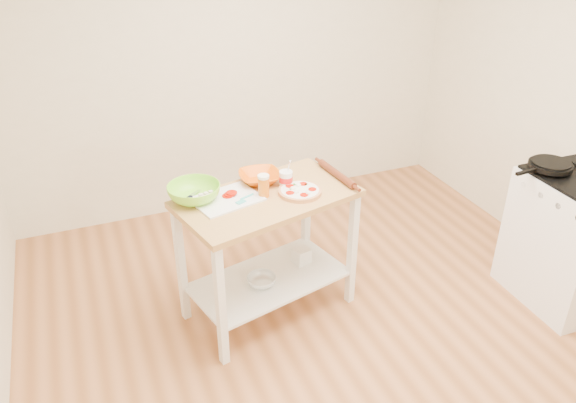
{
  "coord_description": "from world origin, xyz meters",
  "views": [
    {
      "loc": [
        -1.36,
        -2.3,
        2.58
      ],
      "look_at": [
        -0.19,
        0.58,
        0.85
      ],
      "focal_mm": 35.0,
      "sensor_mm": 36.0,
      "label": 1
    }
  ],
  "objects_px": {
    "spatula": "(244,199)",
    "prep_island": "(268,230)",
    "green_bowl": "(194,193)",
    "rolling_pin": "(337,174)",
    "knife": "(191,197)",
    "gas_stove": "(573,239)",
    "skillet": "(550,165)",
    "shelf_bin": "(301,255)",
    "cutting_board": "(226,199)",
    "orange_bowl": "(260,177)",
    "pizza": "(300,191)",
    "shelf_glass_bowl": "(262,281)",
    "yogurt_tub": "(286,179)",
    "beer_pint": "(264,186)"
  },
  "relations": [
    {
      "from": "rolling_pin",
      "to": "shelf_glass_bowl",
      "type": "height_order",
      "value": "rolling_pin"
    },
    {
      "from": "gas_stove",
      "to": "skillet",
      "type": "relative_size",
      "value": 2.47
    },
    {
      "from": "prep_island",
      "to": "pizza",
      "type": "relative_size",
      "value": 4.48
    },
    {
      "from": "knife",
      "to": "beer_pint",
      "type": "bearing_deg",
      "value": -55.13
    },
    {
      "from": "green_bowl",
      "to": "yogurt_tub",
      "type": "distance_m",
      "value": 0.6
    },
    {
      "from": "prep_island",
      "to": "green_bowl",
      "type": "distance_m",
      "value": 0.54
    },
    {
      "from": "rolling_pin",
      "to": "shelf_glass_bowl",
      "type": "bearing_deg",
      "value": -168.72
    },
    {
      "from": "prep_island",
      "to": "shelf_glass_bowl",
      "type": "bearing_deg",
      "value": -146.27
    },
    {
      "from": "beer_pint",
      "to": "rolling_pin",
      "type": "xyz_separation_m",
      "value": [
        0.54,
        0.07,
        -0.05
      ]
    },
    {
      "from": "gas_stove",
      "to": "cutting_board",
      "type": "xyz_separation_m",
      "value": [
        -2.26,
        0.69,
        0.43
      ]
    },
    {
      "from": "beer_pint",
      "to": "yogurt_tub",
      "type": "height_order",
      "value": "yogurt_tub"
    },
    {
      "from": "green_bowl",
      "to": "beer_pint",
      "type": "xyz_separation_m",
      "value": [
        0.42,
        -0.11,
        0.02
      ]
    },
    {
      "from": "orange_bowl",
      "to": "shelf_bin",
      "type": "xyz_separation_m",
      "value": [
        0.26,
        -0.1,
        -0.62
      ]
    },
    {
      "from": "skillet",
      "to": "shelf_glass_bowl",
      "type": "relative_size",
      "value": 2.28
    },
    {
      "from": "prep_island",
      "to": "shelf_glass_bowl",
      "type": "xyz_separation_m",
      "value": [
        -0.07,
        -0.05,
        -0.36
      ]
    },
    {
      "from": "gas_stove",
      "to": "beer_pint",
      "type": "height_order",
      "value": "gas_stove"
    },
    {
      "from": "gas_stove",
      "to": "yogurt_tub",
      "type": "bearing_deg",
      "value": 159.97
    },
    {
      "from": "gas_stove",
      "to": "beer_pint",
      "type": "relative_size",
      "value": 7.62
    },
    {
      "from": "gas_stove",
      "to": "pizza",
      "type": "height_order",
      "value": "gas_stove"
    },
    {
      "from": "skillet",
      "to": "orange_bowl",
      "type": "bearing_deg",
      "value": 156.42
    },
    {
      "from": "cutting_board",
      "to": "rolling_pin",
      "type": "xyz_separation_m",
      "value": [
        0.78,
        0.02,
        0.02
      ]
    },
    {
      "from": "skillet",
      "to": "shelf_bin",
      "type": "height_order",
      "value": "skillet"
    },
    {
      "from": "cutting_board",
      "to": "shelf_bin",
      "type": "distance_m",
      "value": 0.8
    },
    {
      "from": "prep_island",
      "to": "green_bowl",
      "type": "xyz_separation_m",
      "value": [
        -0.44,
        0.12,
        0.3
      ]
    },
    {
      "from": "prep_island",
      "to": "rolling_pin",
      "type": "xyz_separation_m",
      "value": [
        0.52,
        0.07,
        0.28
      ]
    },
    {
      "from": "skillet",
      "to": "cutting_board",
      "type": "distance_m",
      "value": 2.16
    },
    {
      "from": "cutting_board",
      "to": "spatula",
      "type": "relative_size",
      "value": 3.33
    },
    {
      "from": "knife",
      "to": "shelf_glass_bowl",
      "type": "height_order",
      "value": "knife"
    },
    {
      "from": "green_bowl",
      "to": "pizza",
      "type": "bearing_deg",
      "value": -14.42
    },
    {
      "from": "cutting_board",
      "to": "shelf_bin",
      "type": "xyz_separation_m",
      "value": [
        0.54,
        0.05,
        -0.59
      ]
    },
    {
      "from": "spatula",
      "to": "prep_island",
      "type": "bearing_deg",
      "value": -17.29
    },
    {
      "from": "beer_pint",
      "to": "pizza",
      "type": "bearing_deg",
      "value": -12.89
    },
    {
      "from": "gas_stove",
      "to": "cutting_board",
      "type": "bearing_deg",
      "value": 164.37
    },
    {
      "from": "knife",
      "to": "beer_pint",
      "type": "relative_size",
      "value": 1.5
    },
    {
      "from": "spatula",
      "to": "shelf_glass_bowl",
      "type": "height_order",
      "value": "spatula"
    },
    {
      "from": "skillet",
      "to": "gas_stove",
      "type": "bearing_deg",
      "value": -57.36
    },
    {
      "from": "spatula",
      "to": "orange_bowl",
      "type": "relative_size",
      "value": 0.51
    },
    {
      "from": "pizza",
      "to": "orange_bowl",
      "type": "xyz_separation_m",
      "value": [
        -0.18,
        0.25,
        0.02
      ]
    },
    {
      "from": "knife",
      "to": "green_bowl",
      "type": "relative_size",
      "value": 0.67
    },
    {
      "from": "yogurt_tub",
      "to": "shelf_glass_bowl",
      "type": "relative_size",
      "value": 0.96
    },
    {
      "from": "shelf_glass_bowl",
      "to": "shelf_bin",
      "type": "xyz_separation_m",
      "value": [
        0.35,
        0.14,
        0.02
      ]
    },
    {
      "from": "shelf_glass_bowl",
      "to": "yogurt_tub",
      "type": "bearing_deg",
      "value": 29.03
    },
    {
      "from": "green_bowl",
      "to": "shelf_bin",
      "type": "xyz_separation_m",
      "value": [
        0.72,
        -0.02,
        -0.64
      ]
    },
    {
      "from": "gas_stove",
      "to": "green_bowl",
      "type": "xyz_separation_m",
      "value": [
        -2.44,
        0.76,
        0.48
      ]
    },
    {
      "from": "rolling_pin",
      "to": "shelf_bin",
      "type": "xyz_separation_m",
      "value": [
        -0.24,
        0.03,
        -0.61
      ]
    },
    {
      "from": "prep_island",
      "to": "gas_stove",
      "type": "distance_m",
      "value": 2.11
    },
    {
      "from": "gas_stove",
      "to": "shelf_glass_bowl",
      "type": "bearing_deg",
      "value": 165.31
    },
    {
      "from": "green_bowl",
      "to": "rolling_pin",
      "type": "relative_size",
      "value": 0.79
    },
    {
      "from": "pizza",
      "to": "yogurt_tub",
      "type": "bearing_deg",
      "value": 109.55
    },
    {
      "from": "pizza",
      "to": "shelf_bin",
      "type": "distance_m",
      "value": 0.62
    }
  ]
}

